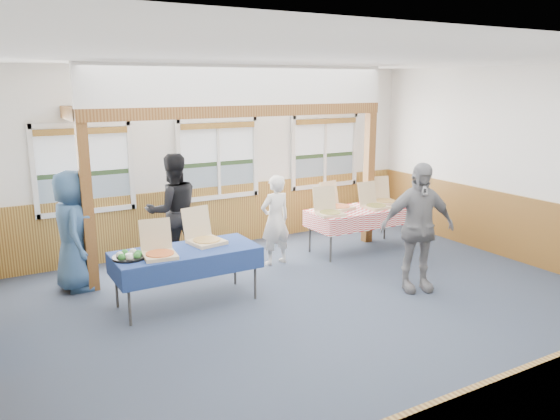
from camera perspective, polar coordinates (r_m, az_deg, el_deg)
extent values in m
plane|color=#272D40|center=(7.32, 4.89, -10.42)|extent=(8.00, 8.00, 0.00)
plane|color=white|center=(6.72, 5.43, 15.47)|extent=(8.00, 8.00, 0.00)
plane|color=silver|center=(9.88, -6.59, 5.37)|extent=(8.00, 0.00, 8.00)
plane|color=silver|center=(9.68, 25.02, 4.07)|extent=(0.00, 8.00, 8.00)
cube|color=brown|center=(10.05, -6.37, -0.59)|extent=(7.98, 0.05, 1.10)
cube|color=brown|center=(9.86, 24.35, -1.97)|extent=(0.05, 6.98, 1.10)
cube|color=silver|center=(9.29, -19.45, -0.12)|extent=(1.52, 0.05, 0.08)
cube|color=silver|center=(9.09, -20.11, 8.38)|extent=(1.52, 0.05, 0.08)
cube|color=silver|center=(9.07, -24.37, 3.60)|extent=(0.08, 0.05, 1.46)
cube|color=silver|center=(9.32, -15.30, 4.53)|extent=(0.08, 0.05, 1.46)
cube|color=silver|center=(9.17, -19.78, 4.08)|extent=(0.05, 0.05, 1.30)
cube|color=slate|center=(9.27, -19.64, 1.73)|extent=(1.40, 0.02, 0.52)
cube|color=#20341A|center=(9.22, -19.78, 3.55)|extent=(1.40, 0.02, 0.08)
cube|color=silver|center=(9.17, -19.97, 5.96)|extent=(1.40, 0.02, 0.70)
cube|color=brown|center=(9.08, -20.04, 7.74)|extent=(1.40, 0.07, 0.10)
cube|color=silver|center=(9.94, -6.35, 1.38)|extent=(1.52, 0.05, 0.08)
cube|color=silver|center=(9.75, -6.55, 9.35)|extent=(1.52, 0.05, 0.08)
cube|color=silver|center=(9.55, -10.53, 4.97)|extent=(0.08, 0.05, 1.46)
cube|color=silver|center=(10.13, -2.59, 5.64)|extent=(0.08, 0.05, 1.46)
cube|color=silver|center=(9.82, -6.45, 5.33)|extent=(0.05, 0.05, 1.30)
cube|color=slate|center=(9.92, -6.48, 3.12)|extent=(1.40, 0.02, 0.52)
cube|color=#20341A|center=(9.87, -6.53, 4.83)|extent=(1.40, 0.02, 0.08)
cube|color=silver|center=(9.82, -6.59, 7.08)|extent=(1.40, 0.02, 0.70)
cube|color=brown|center=(9.74, -6.49, 8.76)|extent=(1.40, 0.07, 0.10)
cube|color=silver|center=(11.04, 4.67, 2.60)|extent=(1.52, 0.05, 0.08)
cube|color=silver|center=(10.87, 4.80, 9.77)|extent=(1.52, 0.05, 0.08)
cube|color=silver|center=(10.53, 1.40, 5.93)|extent=(0.08, 0.05, 1.46)
cube|color=silver|center=(11.36, 7.83, 6.34)|extent=(0.08, 0.05, 1.46)
cube|color=silver|center=(10.93, 4.74, 6.15)|extent=(0.05, 0.05, 1.30)
cube|color=slate|center=(11.02, 4.58, 4.16)|extent=(1.40, 0.02, 0.52)
cube|color=#20341A|center=(10.98, 4.61, 5.71)|extent=(1.40, 0.02, 0.08)
cube|color=silver|center=(10.93, 4.65, 7.73)|extent=(1.40, 0.02, 0.70)
cube|color=brown|center=(10.86, 4.85, 9.23)|extent=(1.40, 0.07, 0.10)
cube|color=brown|center=(8.10, -19.48, 0.11)|extent=(0.15, 0.15, 2.40)
cube|color=brown|center=(10.20, 9.25, 3.26)|extent=(0.15, 0.15, 2.40)
cube|color=brown|center=(8.71, -3.55, 10.28)|extent=(5.15, 0.18, 0.18)
cylinder|color=#353535|center=(6.98, -15.50, -8.83)|extent=(0.04, 0.04, 0.73)
cylinder|color=#353535|center=(7.58, -16.76, -7.15)|extent=(0.04, 0.04, 0.73)
cylinder|color=#353535|center=(7.55, -2.62, -6.67)|extent=(0.04, 0.04, 0.73)
cylinder|color=#353535|center=(8.10, -4.74, -5.30)|extent=(0.04, 0.04, 0.73)
cube|color=#353535|center=(7.39, -9.81, -4.27)|extent=(2.00, 1.45, 0.03)
cube|color=navy|center=(7.38, -9.82, -4.13)|extent=(2.08, 1.53, 0.01)
cube|color=navy|center=(7.05, -8.59, -6.13)|extent=(1.75, 0.78, 0.28)
cube|color=navy|center=(7.80, -10.83, -4.33)|extent=(1.75, 0.78, 0.28)
cylinder|color=#353535|center=(9.09, 5.33, -3.25)|extent=(0.04, 0.04, 0.73)
cylinder|color=#353535|center=(9.60, 3.13, -2.32)|extent=(0.04, 0.04, 0.73)
cylinder|color=#353535|center=(10.14, 13.25, -1.82)|extent=(0.04, 0.04, 0.73)
cylinder|color=#353535|center=(10.59, 10.90, -1.06)|extent=(0.04, 0.04, 0.73)
cube|color=#353535|center=(9.74, 8.40, 0.03)|extent=(1.88, 0.91, 0.03)
cube|color=red|center=(9.73, 8.41, 0.14)|extent=(1.95, 0.98, 0.01)
cube|color=red|center=(9.46, 9.91, -1.20)|extent=(1.88, 0.17, 0.28)
cube|color=red|center=(10.08, 6.94, -0.21)|extent=(1.88, 0.17, 0.28)
cube|color=tan|center=(7.12, -12.43, -4.67)|extent=(0.45, 0.45, 0.05)
cylinder|color=orange|center=(7.11, -12.45, -4.44)|extent=(0.39, 0.39, 0.01)
cube|color=tan|center=(7.29, -12.89, -2.46)|extent=(0.41, 0.14, 0.40)
cube|color=tan|center=(7.60, -7.66, -3.32)|extent=(0.50, 0.50, 0.05)
cylinder|color=#D2BF61|center=(7.59, -7.67, -3.10)|extent=(0.44, 0.44, 0.01)
cube|color=tan|center=(7.75, -8.74, -1.23)|extent=(0.44, 0.17, 0.42)
cube|color=tan|center=(9.18, 5.26, -0.39)|extent=(0.47, 0.47, 0.05)
cylinder|color=#CC823F|center=(9.17, 5.27, -0.21)|extent=(0.41, 0.41, 0.01)
cube|color=tan|center=(9.35, 4.65, 1.25)|extent=(0.42, 0.16, 0.40)
cube|color=tan|center=(9.64, 6.22, 0.24)|extent=(0.50, 0.50, 0.05)
cylinder|color=orange|center=(9.63, 6.23, 0.41)|extent=(0.44, 0.44, 0.01)
cube|color=tan|center=(9.76, 5.15, 1.79)|extent=(0.43, 0.19, 0.41)
cube|color=tan|center=(9.79, 10.00, 0.31)|extent=(0.42, 0.42, 0.05)
cylinder|color=#CC823F|center=(9.79, 10.00, 0.48)|extent=(0.37, 0.37, 0.01)
cube|color=tan|center=(9.92, 9.09, 1.80)|extent=(0.41, 0.12, 0.39)
cube|color=tan|center=(10.21, 10.94, 0.80)|extent=(0.49, 0.49, 0.05)
cylinder|color=#D2BF61|center=(10.20, 10.95, 0.97)|extent=(0.43, 0.43, 0.01)
cube|color=tan|center=(10.38, 10.30, 2.33)|extent=(0.43, 0.18, 0.41)
cylinder|color=black|center=(7.17, -15.47, -4.78)|extent=(0.43, 0.43, 0.03)
cylinder|color=silver|center=(7.16, -15.48, -4.59)|extent=(0.10, 0.10, 0.04)
sphere|color=#2E762D|center=(7.19, -14.58, -4.43)|extent=(0.10, 0.10, 0.10)
sphere|color=beige|center=(7.26, -15.11, -4.28)|extent=(0.10, 0.10, 0.10)
sphere|color=#2E762D|center=(7.26, -15.91, -4.33)|extent=(0.10, 0.10, 0.10)
sphere|color=beige|center=(7.19, -16.40, -4.55)|extent=(0.10, 0.10, 0.10)
sphere|color=#2E762D|center=(7.09, -16.20, -4.77)|extent=(0.10, 0.10, 0.10)
sphere|color=beige|center=(7.05, -15.45, -4.83)|extent=(0.10, 0.10, 0.10)
sphere|color=#2E762D|center=(7.09, -14.72, -4.67)|extent=(0.10, 0.10, 0.10)
cylinder|color=#A95E1C|center=(10.08, 13.11, 0.83)|extent=(0.07, 0.07, 0.15)
imported|color=silver|center=(8.87, -0.50, -1.07)|extent=(0.57, 0.40, 1.49)
imported|color=black|center=(8.91, -11.08, -0.08)|extent=(0.91, 0.72, 1.84)
imported|color=#31527B|center=(8.29, -20.80, -2.03)|extent=(0.66, 0.92, 1.74)
imported|color=slate|center=(7.96, 14.17, -1.77)|extent=(1.18, 0.79, 1.85)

